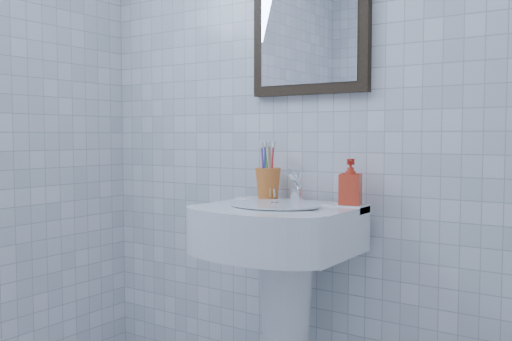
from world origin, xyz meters
The scene contains 6 objects.
wall_back centered at (0.00, 1.20, 1.25)m, with size 2.20×0.02×2.50m, color white.
washbasin centered at (-0.03, 0.99, 0.56)m, with size 0.54×0.40×0.84m.
faucet centered at (-0.03, 1.08, 0.88)m, with size 0.05×0.11×0.13m.
toothbrush_cup centered at (-0.17, 1.11, 0.89)m, with size 0.10×0.10×0.12m, color orange, non-canonical shape.
soap_dispenser centered at (0.19, 1.11, 0.91)m, with size 0.07×0.08×0.17m, color red.
wall_mirror centered at (-0.03, 1.18, 1.55)m, with size 0.50×0.04×0.62m.
Camera 1 is at (1.06, -0.79, 1.08)m, focal length 40.00 mm.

